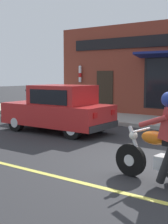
% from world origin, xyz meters
% --- Properties ---
extents(sidewalk_curb, '(2.60, 22.00, 0.14)m').
position_xyz_m(sidewalk_curb, '(5.38, 3.00, 0.07)').
color(sidewalk_curb, '#9E9B93').
rests_on(sidewalk_curb, ground).
extents(lane_stripe, '(0.12, 19.80, 0.01)m').
position_xyz_m(lane_stripe, '(-1.80, 3.00, 0.00)').
color(lane_stripe, '#D1C64C').
rests_on(lane_stripe, ground).
extents(motorcycle_with_rider, '(0.62, 2.02, 1.62)m').
position_xyz_m(motorcycle_with_rider, '(-1.03, -0.15, 0.68)').
color(motorcycle_with_rider, black).
rests_on(motorcycle_with_rider, ground).
extents(car_hatchback, '(1.66, 3.79, 1.57)m').
position_xyz_m(car_hatchback, '(1.80, 4.64, 0.77)').
color(car_hatchback, black).
rests_on(car_hatchback, ground).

